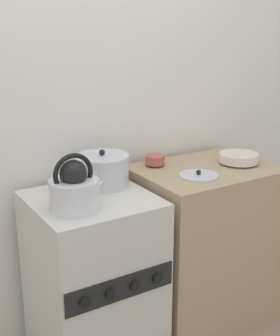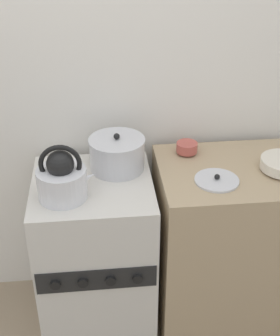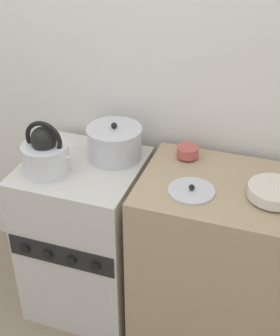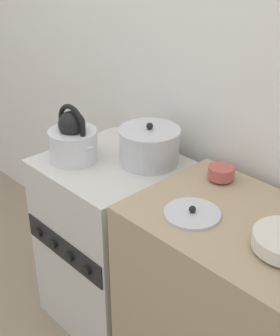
{
  "view_description": "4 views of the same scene",
  "coord_description": "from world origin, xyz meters",
  "px_view_note": "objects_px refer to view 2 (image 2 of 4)",
  "views": [
    {
      "loc": [
        -0.83,
        -1.5,
        1.58
      ],
      "look_at": [
        0.23,
        0.23,
        0.95
      ],
      "focal_mm": 50.0,
      "sensor_mm": 36.0,
      "label": 1
    },
    {
      "loc": [
        0.03,
        -1.47,
        1.94
      ],
      "look_at": [
        0.22,
        0.3,
        0.88
      ],
      "focal_mm": 50.0,
      "sensor_mm": 36.0,
      "label": 2
    },
    {
      "loc": [
        0.84,
        -1.36,
        1.95
      ],
      "look_at": [
        0.28,
        0.26,
        0.88
      ],
      "focal_mm": 50.0,
      "sensor_mm": 36.0,
      "label": 3
    },
    {
      "loc": [
        1.36,
        -0.84,
        1.74
      ],
      "look_at": [
        0.22,
        0.23,
        0.9
      ],
      "focal_mm": 50.0,
      "sensor_mm": 36.0,
      "label": 4
    }
  ],
  "objects_px": {
    "small_ceramic_bowl": "(187,147)",
    "loose_pot_lid": "(217,180)",
    "cooking_pot": "(117,154)",
    "stove": "(96,256)",
    "kettle": "(62,178)"
  },
  "relations": [
    {
      "from": "small_ceramic_bowl",
      "to": "loose_pot_lid",
      "type": "relative_size",
      "value": 0.52
    },
    {
      "from": "cooking_pot",
      "to": "small_ceramic_bowl",
      "type": "xyz_separation_m",
      "value": [
        0.33,
        0.05,
        -0.01
      ]
    },
    {
      "from": "small_ceramic_bowl",
      "to": "loose_pot_lid",
      "type": "height_order",
      "value": "small_ceramic_bowl"
    },
    {
      "from": "cooking_pot",
      "to": "loose_pot_lid",
      "type": "height_order",
      "value": "cooking_pot"
    },
    {
      "from": "stove",
      "to": "cooking_pot",
      "type": "bearing_deg",
      "value": 44.37
    },
    {
      "from": "kettle",
      "to": "small_ceramic_bowl",
      "type": "distance_m",
      "value": 0.63
    },
    {
      "from": "stove",
      "to": "kettle",
      "type": "distance_m",
      "value": 0.53
    },
    {
      "from": "loose_pot_lid",
      "to": "stove",
      "type": "bearing_deg",
      "value": 170.5
    },
    {
      "from": "small_ceramic_bowl",
      "to": "cooking_pot",
      "type": "bearing_deg",
      "value": -171.33
    },
    {
      "from": "kettle",
      "to": "cooking_pot",
      "type": "height_order",
      "value": "kettle"
    },
    {
      "from": "cooking_pot",
      "to": "small_ceramic_bowl",
      "type": "relative_size",
      "value": 2.57
    },
    {
      "from": "cooking_pot",
      "to": "stove",
      "type": "bearing_deg",
      "value": -135.63
    },
    {
      "from": "kettle",
      "to": "loose_pot_lid",
      "type": "bearing_deg",
      "value": 0.44
    },
    {
      "from": "stove",
      "to": "loose_pot_lid",
      "type": "xyz_separation_m",
      "value": [
        0.53,
        -0.09,
        0.46
      ]
    },
    {
      "from": "small_ceramic_bowl",
      "to": "kettle",
      "type": "bearing_deg",
      "value": -155.27
    }
  ]
}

